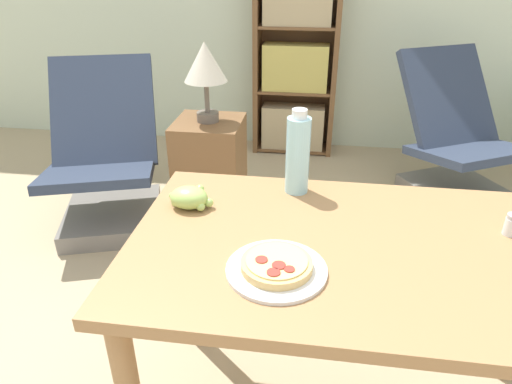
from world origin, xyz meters
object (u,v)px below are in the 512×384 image
(grape_bunch, at_px, (190,198))
(lounge_chair_near, at_px, (107,176))
(drink_bottle, at_px, (298,154))
(table_lamp, at_px, (205,66))
(side_table, at_px, (211,178))
(pizza_on_plate, at_px, (277,267))
(salt_shaker, at_px, (512,225))
(lounge_chair_far, at_px, (456,155))
(bookshelf, at_px, (296,64))

(grape_bunch, xyz_separation_m, lounge_chair_near, (-0.79, 1.02, -0.47))
(grape_bunch, bearing_deg, drink_bottle, 26.25)
(grape_bunch, height_order, table_lamp, table_lamp)
(drink_bottle, height_order, side_table, drink_bottle)
(pizza_on_plate, distance_m, drink_bottle, 0.43)
(salt_shaker, distance_m, table_lamp, 1.50)
(drink_bottle, xyz_separation_m, lounge_chair_far, (0.91, 1.44, -0.56))
(pizza_on_plate, height_order, drink_bottle, drink_bottle)
(grape_bunch, distance_m, drink_bottle, 0.35)
(lounge_chair_near, relative_size, bookshelf, 0.64)
(grape_bunch, bearing_deg, side_table, 100.83)
(bookshelf, bearing_deg, side_table, -106.22)
(pizza_on_plate, height_order, lounge_chair_near, lounge_chair_near)
(drink_bottle, xyz_separation_m, lounge_chair_near, (-1.09, 0.87, -0.56))
(table_lamp, bearing_deg, side_table, 0.00)
(drink_bottle, bearing_deg, pizza_on_plate, -92.64)
(pizza_on_plate, xyz_separation_m, lounge_chair_near, (-1.07, 1.29, -0.45))
(lounge_chair_near, distance_m, side_table, 0.60)
(pizza_on_plate, relative_size, table_lamp, 0.62)
(pizza_on_plate, bearing_deg, bookshelf, 92.67)
(table_lamp, bearing_deg, lounge_chair_far, 22.55)
(drink_bottle, bearing_deg, lounge_chair_far, 57.82)
(pizza_on_plate, relative_size, salt_shaker, 3.99)
(drink_bottle, height_order, lounge_chair_near, drink_bottle)
(pizza_on_plate, xyz_separation_m, lounge_chair_far, (0.93, 1.86, -0.45))
(lounge_chair_far, relative_size, side_table, 1.46)
(lounge_chair_near, xyz_separation_m, table_lamp, (0.60, -0.01, 0.63))
(bookshelf, bearing_deg, drink_bottle, -86.27)
(bookshelf, bearing_deg, grape_bunch, -94.24)
(lounge_chair_near, height_order, lounge_chair_far, same)
(lounge_chair_near, bearing_deg, lounge_chair_far, -1.34)
(salt_shaker, bearing_deg, table_lamp, 136.23)
(pizza_on_plate, height_order, grape_bunch, grape_bunch)
(drink_bottle, bearing_deg, bookshelf, 93.73)
(pizza_on_plate, bearing_deg, drink_bottle, 87.36)
(side_table, bearing_deg, pizza_on_plate, -69.57)
(pizza_on_plate, xyz_separation_m, table_lamp, (-0.48, 1.28, 0.17))
(lounge_chair_near, height_order, table_lamp, table_lamp)
(table_lamp, bearing_deg, bookshelf, 73.78)
(lounge_chair_far, distance_m, side_table, 1.52)
(grape_bunch, relative_size, table_lamp, 0.36)
(lounge_chair_far, bearing_deg, table_lamp, 174.63)
(grape_bunch, relative_size, drink_bottle, 0.52)
(pizza_on_plate, bearing_deg, table_lamp, 110.43)
(pizza_on_plate, relative_size, grape_bunch, 1.75)
(lounge_chair_near, bearing_deg, pizza_on_plate, -67.62)
(side_table, bearing_deg, salt_shaker, -43.77)
(grape_bunch, xyz_separation_m, drink_bottle, (0.30, 0.15, 0.09))
(salt_shaker, height_order, lounge_chair_far, lounge_chair_far)
(lounge_chair_near, bearing_deg, table_lamp, -17.99)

